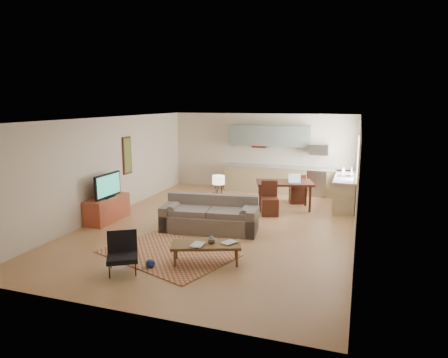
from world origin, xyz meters
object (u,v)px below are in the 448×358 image
(sofa, at_px, (210,214))
(coffee_table, at_px, (206,253))
(tv_credenza, at_px, (107,209))
(console_table, at_px, (219,207))
(dining_table, at_px, (284,195))
(armchair, at_px, (122,253))

(sofa, xyz_separation_m, coffee_table, (0.64, -1.90, -0.21))
(tv_credenza, distance_m, console_table, 2.95)
(coffee_table, height_order, console_table, console_table)
(sofa, distance_m, dining_table, 2.95)
(console_table, bearing_deg, coffee_table, -61.24)
(coffee_table, xyz_separation_m, console_table, (-0.77, 2.92, 0.13))
(coffee_table, distance_m, console_table, 3.02)
(console_table, height_order, dining_table, dining_table)
(tv_credenza, height_order, dining_table, dining_table)
(armchair, height_order, tv_credenza, armchair)
(tv_credenza, xyz_separation_m, dining_table, (4.21, 2.70, 0.09))
(dining_table, bearing_deg, sofa, -134.31)
(dining_table, bearing_deg, armchair, -127.57)
(sofa, relative_size, tv_credenza, 1.74)
(armchair, relative_size, tv_credenza, 0.53)
(sofa, bearing_deg, coffee_table, -79.03)
(sofa, distance_m, console_table, 1.03)
(console_table, bearing_deg, armchair, -84.10)
(tv_credenza, height_order, console_table, console_table)
(armchair, bearing_deg, coffee_table, 2.62)
(coffee_table, bearing_deg, sofa, 88.45)
(console_table, relative_size, dining_table, 0.42)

